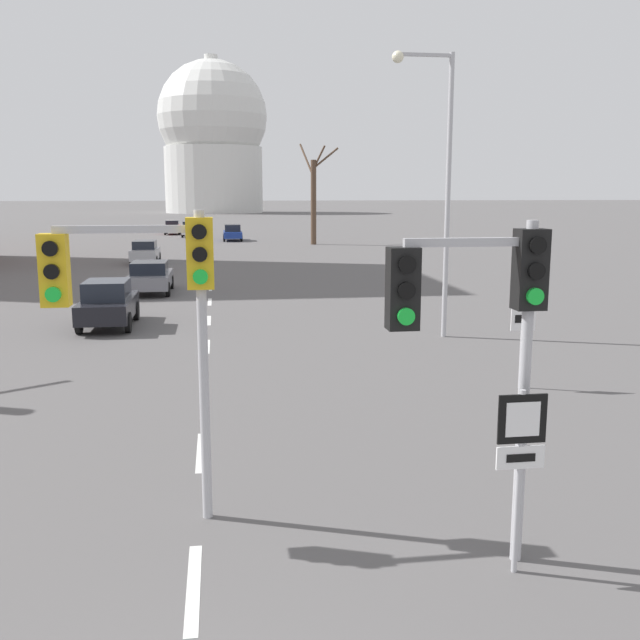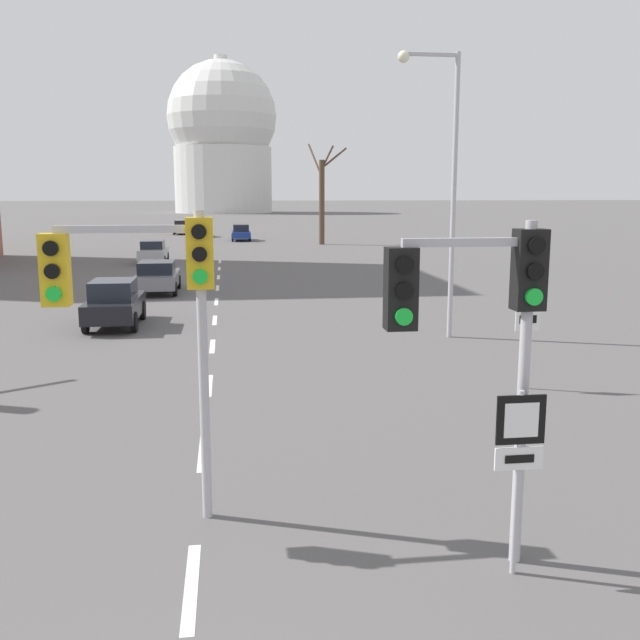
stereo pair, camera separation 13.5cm
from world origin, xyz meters
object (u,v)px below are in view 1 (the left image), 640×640
object	(u,v)px
speed_limit_sign	(523,327)
sedan_distant_centre	(173,227)
sedan_far_left	(190,229)
traffic_signal_centre_tall	(149,290)
street_lamp_right	(439,169)
sedan_mid_centre	(108,303)
sedan_far_right	(150,277)
sedan_near_right	(145,252)
traffic_signal_near_right	(483,311)
route_sign_post	(520,451)
sedan_near_left	(233,233)

from	to	relation	value
speed_limit_sign	sedan_distant_centre	world-z (taller)	speed_limit_sign
sedan_far_left	sedan_distant_centre	xyz separation A→B (m)	(-2.07, 4.82, -0.03)
traffic_signal_centre_tall	street_lamp_right	distance (m)	14.53
speed_limit_sign	street_lamp_right	bearing A→B (deg)	91.98
sedan_mid_centre	sedan_far_right	bearing A→B (deg)	85.42
street_lamp_right	sedan_near_right	distance (m)	28.87
traffic_signal_near_right	route_sign_post	world-z (taller)	traffic_signal_near_right
route_sign_post	sedan_mid_centre	world-z (taller)	route_sign_post
route_sign_post	sedan_near_left	bearing A→B (deg)	91.89
street_lamp_right	sedan_distant_centre	world-z (taller)	street_lamp_right
sedan_far_right	street_lamp_right	bearing A→B (deg)	-49.62
traffic_signal_near_right	street_lamp_right	bearing A→B (deg)	74.81
sedan_near_right	speed_limit_sign	bearing A→B (deg)	-69.93
traffic_signal_near_right	route_sign_post	distance (m)	1.74
traffic_signal_centre_tall	street_lamp_right	world-z (taller)	street_lamp_right
sedan_far_right	sedan_distant_centre	world-z (taller)	sedan_distant_centre
speed_limit_sign	street_lamp_right	xyz separation A→B (m)	(-0.21, 6.19, 3.84)
traffic_signal_centre_tall	sedan_far_right	world-z (taller)	traffic_signal_centre_tall
sedan_near_right	sedan_far_right	xyz separation A→B (m)	(1.58, -14.31, -0.00)
street_lamp_right	sedan_mid_centre	distance (m)	12.04
traffic_signal_near_right	sedan_near_left	distance (m)	61.69
speed_limit_sign	sedan_near_right	distance (m)	34.34
speed_limit_sign	sedan_mid_centre	xyz separation A→B (m)	(-10.88, 9.49, -0.66)
traffic_signal_centre_tall	sedan_mid_centre	xyz separation A→B (m)	(-2.87, 15.40, -2.48)
speed_limit_sign	sedan_mid_centre	world-z (taller)	speed_limit_sign
traffic_signal_near_right	traffic_signal_centre_tall	bearing A→B (deg)	156.27
sedan_far_right	sedan_distant_centre	xyz separation A→B (m)	(-1.75, 47.48, 0.02)
street_lamp_right	sedan_mid_centre	world-z (taller)	street_lamp_right
traffic_signal_centre_tall	sedan_near_right	world-z (taller)	traffic_signal_centre_tall
sedan_mid_centre	sedan_far_left	world-z (taller)	sedan_mid_centre
street_lamp_right	sedan_far_left	world-z (taller)	street_lamp_right
sedan_distant_centre	speed_limit_sign	bearing A→B (deg)	-79.64
street_lamp_right	traffic_signal_centre_tall	bearing A→B (deg)	-122.78
route_sign_post	speed_limit_sign	xyz separation A→B (m)	(3.56, 7.98, -0.08)
speed_limit_sign	sedan_near_right	world-z (taller)	speed_limit_sign
speed_limit_sign	sedan_far_right	size ratio (longest dim) A/B	0.52
sedan_near_right	street_lamp_right	bearing A→B (deg)	-66.06
sedan_near_right	sedan_near_left	bearing A→B (deg)	74.10
route_sign_post	sedan_far_right	distance (m)	26.76
route_sign_post	sedan_far_right	xyz separation A→B (m)	(-6.64, 25.91, -0.81)
traffic_signal_near_right	sedan_near_right	size ratio (longest dim) A/B	1.01
speed_limit_sign	sedan_far_right	bearing A→B (deg)	119.64
traffic_signal_near_right	traffic_signal_centre_tall	size ratio (longest dim) A/B	0.98
sedan_near_right	sedan_mid_centre	world-z (taller)	sedan_mid_centre
traffic_signal_centre_tall	sedan_distant_centre	size ratio (longest dim) A/B	1.13
sedan_far_left	street_lamp_right	bearing A→B (deg)	-79.92
sedan_far_left	sedan_distant_centre	distance (m)	5.24
street_lamp_right	sedan_far_left	xyz separation A→B (m)	(-9.67, 54.41, -4.51)
traffic_signal_near_right	street_lamp_right	xyz separation A→B (m)	(3.76, 13.87, 2.10)
traffic_signal_near_right	street_lamp_right	world-z (taller)	street_lamp_right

